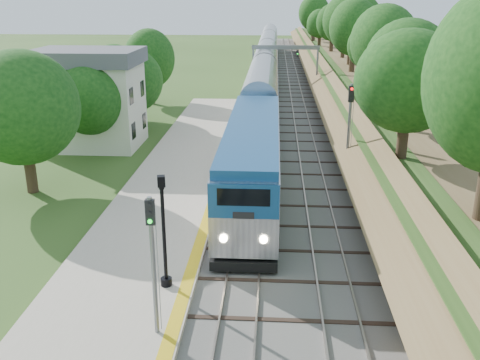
# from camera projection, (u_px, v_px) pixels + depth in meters

# --- Properties ---
(trackbed) EXTENTS (9.50, 170.00, 0.28)m
(trackbed) POSITION_uv_depth(u_px,v_px,m) (280.00, 88.00, 72.69)
(trackbed) COLOR #4C4944
(trackbed) RESTS_ON ground
(platform) EXTENTS (6.40, 68.00, 0.38)m
(platform) POSITION_uv_depth(u_px,v_px,m) (163.00, 208.00, 31.63)
(platform) COLOR #AFA48D
(platform) RESTS_ON ground
(yellow_stripe) EXTENTS (0.55, 68.00, 0.01)m
(yellow_stripe) POSITION_uv_depth(u_px,v_px,m) (211.00, 206.00, 31.39)
(yellow_stripe) COLOR gold
(yellow_stripe) RESTS_ON platform
(embankment) EXTENTS (10.64, 170.00, 11.70)m
(embankment) POSITION_uv_depth(u_px,v_px,m) (343.00, 75.00, 71.56)
(embankment) COLOR brown
(embankment) RESTS_ON ground
(station_building) EXTENTS (8.60, 6.60, 8.00)m
(station_building) POSITION_uv_depth(u_px,v_px,m) (90.00, 98.00, 44.07)
(station_building) COLOR #EBE8CF
(station_building) RESTS_ON ground
(signal_gantry) EXTENTS (8.40, 0.38, 6.20)m
(signal_gantry) POSITION_uv_depth(u_px,v_px,m) (285.00, 57.00, 66.38)
(signal_gantry) COLOR slate
(signal_gantry) RESTS_ON ground
(trees_behind_platform) EXTENTS (7.82, 53.32, 7.21)m
(trees_behind_platform) POSITION_uv_depth(u_px,v_px,m) (84.00, 118.00, 34.96)
(trees_behind_platform) COLOR #332316
(trees_behind_platform) RESTS_ON ground
(train) EXTENTS (3.17, 105.36, 4.66)m
(train) POSITION_uv_depth(u_px,v_px,m) (266.00, 71.00, 72.15)
(train) COLOR black
(train) RESTS_ON trackbed
(lamppost_far) EXTENTS (0.49, 0.49, 4.95)m
(lamppost_far) POSITION_uv_depth(u_px,v_px,m) (164.00, 238.00, 22.17)
(lamppost_far) COLOR black
(lamppost_far) RESTS_ON platform
(signal_platform) EXTENTS (0.31, 0.25, 5.34)m
(signal_platform) POSITION_uv_depth(u_px,v_px,m) (153.00, 252.00, 18.65)
(signal_platform) COLOR slate
(signal_platform) RESTS_ON platform
(signal_farside) EXTENTS (0.36, 0.29, 6.60)m
(signal_farside) POSITION_uv_depth(u_px,v_px,m) (349.00, 123.00, 35.13)
(signal_farside) COLOR slate
(signal_farside) RESTS_ON ground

